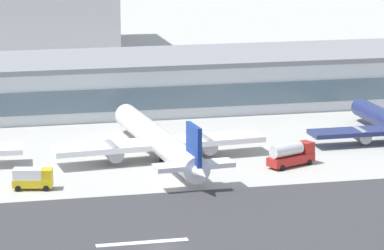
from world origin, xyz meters
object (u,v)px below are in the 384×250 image
object	(u,v)px
airliner_navy_tail_gate_1	(161,143)
service_fuel_truck_1	(291,154)
terminal_building	(117,83)
service_box_truck_0	(33,178)

from	to	relation	value
airliner_navy_tail_gate_1	service_fuel_truck_1	xyz separation A→B (m)	(20.18, -8.02, -1.14)
terminal_building	airliner_navy_tail_gate_1	size ratio (longest dim) A/B	3.04
service_box_truck_0	airliner_navy_tail_gate_1	bearing A→B (deg)	39.96
terminal_building	service_fuel_truck_1	size ratio (longest dim) A/B	16.39
airliner_navy_tail_gate_1	service_box_truck_0	size ratio (longest dim) A/B	7.48
service_fuel_truck_1	airliner_navy_tail_gate_1	bearing A→B (deg)	134.15
terminal_building	airliner_navy_tail_gate_1	world-z (taller)	terminal_building
airliner_navy_tail_gate_1	service_box_truck_0	xyz separation A→B (m)	(-22.14, -12.26, -1.38)
airliner_navy_tail_gate_1	service_box_truck_0	distance (m)	25.34
airliner_navy_tail_gate_1	service_fuel_truck_1	size ratio (longest dim) A/B	5.39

